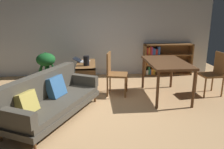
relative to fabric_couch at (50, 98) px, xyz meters
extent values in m
plane|color=tan|center=(0.86, 0.13, -0.37)|extent=(8.16, 8.16, 0.00)
cube|color=silver|center=(0.86, 2.83, 0.98)|extent=(6.80, 0.10, 2.70)
cylinder|color=brown|center=(0.79, 0.66, -0.30)|extent=(0.04, 0.04, 0.14)
cylinder|color=brown|center=(-0.06, -1.00, -0.30)|extent=(0.04, 0.04, 0.14)
cylinder|color=brown|center=(0.23, 0.94, -0.30)|extent=(0.04, 0.04, 0.14)
cylinder|color=brown|center=(-0.61, -0.72, -0.30)|extent=(0.04, 0.04, 0.14)
cube|color=#474238|center=(0.09, -0.03, -0.18)|extent=(1.58, 2.14, 0.10)
cube|color=#474238|center=(0.09, -0.03, -0.08)|extent=(1.51, 2.05, 0.10)
cube|color=#474238|center=(-0.16, 0.09, 0.20)|extent=(1.04, 1.81, 0.46)
cube|color=#474238|center=(0.51, 0.81, 0.07)|extent=(0.70, 0.45, 0.21)
cube|color=#474238|center=(-0.34, -0.87, 0.07)|extent=(0.70, 0.45, 0.21)
cube|color=tan|center=(-0.27, -0.48, 0.12)|extent=(0.36, 0.40, 0.36)
cube|color=#336093|center=(0.07, 0.20, 0.14)|extent=(0.39, 0.45, 0.40)
cube|color=brown|center=(0.59, 2.27, -0.08)|extent=(0.46, 0.04, 0.59)
cube|color=brown|center=(0.59, 1.21, -0.08)|extent=(0.46, 0.04, 0.59)
cube|color=brown|center=(0.59, 1.74, -0.10)|extent=(0.46, 1.06, 0.04)
cube|color=brown|center=(0.59, 1.74, 0.20)|extent=(0.46, 1.10, 0.04)
cube|color=brown|center=(0.59, 1.74, -0.35)|extent=(0.46, 1.06, 0.04)
cube|color=silver|center=(0.56, 1.92, 0.23)|extent=(0.26, 0.33, 0.02)
cube|color=black|center=(0.36, 1.95, 0.28)|extent=(0.24, 0.31, 0.10)
cylinder|color=black|center=(0.60, 1.51, 0.33)|extent=(0.14, 0.14, 0.23)
cylinder|color=slate|center=(0.60, 1.51, 0.38)|extent=(0.08, 0.08, 0.01)
cylinder|color=brown|center=(-0.42, 1.91, -0.24)|extent=(0.28, 0.28, 0.25)
cylinder|color=#195623|center=(-0.30, 1.93, 0.17)|extent=(0.30, 0.10, 0.61)
cylinder|color=#195623|center=(-0.38, 1.96, 0.10)|extent=(0.12, 0.14, 0.45)
cylinder|color=#195623|center=(-0.45, 2.01, 0.17)|extent=(0.11, 0.25, 0.61)
cylinder|color=#195623|center=(-0.53, 1.95, 0.17)|extent=(0.26, 0.14, 0.60)
cylinder|color=#195623|center=(-0.53, 1.82, 0.16)|extent=(0.25, 0.20, 0.59)
cylinder|color=#195623|center=(-0.42, 1.81, 0.06)|extent=(0.06, 0.24, 0.39)
cylinder|color=#195623|center=(-0.37, 1.87, 0.05)|extent=(0.15, 0.12, 0.36)
ellipsoid|color=#195623|center=(-0.42, 1.91, 0.30)|extent=(0.47, 0.47, 0.33)
cylinder|color=#56351E|center=(1.98, 1.46, 0.01)|extent=(0.06, 0.06, 0.75)
cylinder|color=#56351E|center=(1.98, 0.20, 0.01)|extent=(0.06, 0.06, 0.75)
cylinder|color=#56351E|center=(2.70, 1.46, 0.01)|extent=(0.06, 0.06, 0.75)
cylinder|color=#56351E|center=(2.70, 0.20, 0.01)|extent=(0.06, 0.06, 0.75)
cube|color=#56351E|center=(2.34, 0.83, 0.41)|extent=(0.81, 1.36, 0.05)
cylinder|color=brown|center=(3.19, 0.69, -0.15)|extent=(0.04, 0.04, 0.44)
cylinder|color=brown|center=(3.16, 1.08, -0.15)|extent=(0.04, 0.04, 0.44)
cylinder|color=brown|center=(3.60, 0.71, -0.15)|extent=(0.04, 0.04, 0.44)
cylinder|color=brown|center=(3.58, 1.10, -0.15)|extent=(0.04, 0.04, 0.44)
cube|color=brown|center=(3.38, 0.90, 0.09)|extent=(0.48, 0.45, 0.04)
cube|color=brown|center=(3.59, 0.91, 0.35)|extent=(0.06, 0.38, 0.49)
cylinder|color=brown|center=(1.54, 1.22, -0.15)|extent=(0.04, 0.04, 0.45)
cylinder|color=brown|center=(1.45, 0.84, -0.15)|extent=(0.04, 0.04, 0.45)
cylinder|color=brown|center=(1.16, 1.31, -0.15)|extent=(0.04, 0.04, 0.45)
cylinder|color=brown|center=(1.07, 0.93, -0.15)|extent=(0.04, 0.04, 0.45)
cube|color=brown|center=(1.30, 1.07, 0.10)|extent=(0.52, 0.52, 0.04)
cube|color=brown|center=(1.11, 1.12, 0.35)|extent=(0.12, 0.38, 0.48)
cube|color=brown|center=(2.27, 2.61, 0.09)|extent=(0.04, 0.30, 0.92)
cube|color=brown|center=(3.67, 2.61, 0.09)|extent=(0.04, 0.30, 0.92)
cube|color=brown|center=(2.97, 2.61, 0.53)|extent=(1.43, 0.30, 0.04)
cube|color=brown|center=(2.97, 2.61, -0.35)|extent=(1.43, 0.30, 0.04)
cube|color=brown|center=(2.97, 2.75, 0.09)|extent=(1.40, 0.04, 0.92)
cube|color=brown|center=(2.97, 2.61, -0.06)|extent=(1.40, 0.29, 0.04)
cube|color=brown|center=(2.97, 2.61, 0.24)|extent=(1.40, 0.29, 0.04)
cube|color=silver|center=(2.34, 2.59, -0.26)|extent=(0.06, 0.20, 0.14)
cube|color=#337F47|center=(2.39, 2.59, -0.22)|extent=(0.04, 0.21, 0.23)
cube|color=#2D5199|center=(2.44, 2.58, -0.26)|extent=(0.04, 0.19, 0.16)
cube|color=orange|center=(2.49, 2.59, -0.25)|extent=(0.06, 0.21, 0.16)
cube|color=gold|center=(2.55, 2.59, -0.26)|extent=(0.05, 0.22, 0.14)
cube|color=orange|center=(2.33, 2.60, 0.07)|extent=(0.05, 0.24, 0.22)
cube|color=black|center=(2.37, 2.60, 0.05)|extent=(0.03, 0.26, 0.18)
cube|color=#337F47|center=(2.42, 2.59, 0.04)|extent=(0.05, 0.22, 0.16)
cube|color=#993884|center=(2.48, 2.59, 0.04)|extent=(0.05, 0.19, 0.16)
cube|color=#2D5199|center=(2.55, 2.60, 0.05)|extent=(0.06, 0.23, 0.17)
cube|color=red|center=(2.33, 2.59, 0.36)|extent=(0.04, 0.21, 0.21)
cube|color=orange|center=(2.37, 2.59, 0.37)|extent=(0.04, 0.19, 0.22)
cube|color=red|center=(2.42, 2.60, 0.38)|extent=(0.04, 0.23, 0.24)
cube|color=#993884|center=(2.46, 2.59, 0.37)|extent=(0.04, 0.22, 0.23)
cube|color=#2D5199|center=(2.52, 2.60, 0.35)|extent=(0.07, 0.23, 0.18)
cube|color=red|center=(2.59, 2.59, 0.34)|extent=(0.06, 0.20, 0.16)
cube|color=#2D5199|center=(2.66, 2.59, 0.37)|extent=(0.07, 0.21, 0.23)
camera|label=1|loc=(0.77, -3.79, 1.47)|focal=36.20mm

